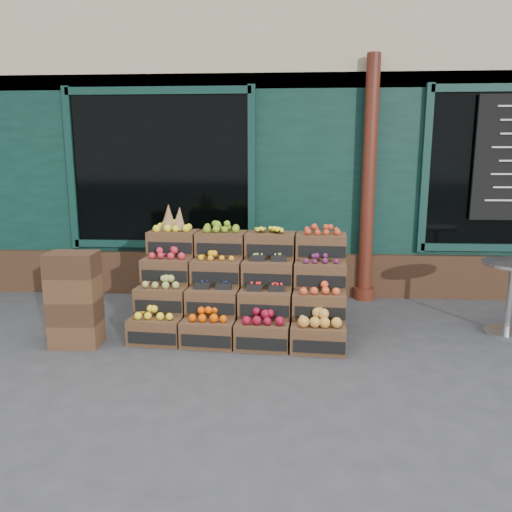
{
  "coord_description": "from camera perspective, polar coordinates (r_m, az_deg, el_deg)",
  "views": [
    {
      "loc": [
        0.14,
        -4.65,
        1.92
      ],
      "look_at": [
        -0.2,
        0.7,
        0.85
      ],
      "focal_mm": 35.0,
      "sensor_mm": 36.0,
      "label": 1
    }
  ],
  "objects": [
    {
      "name": "crate_display",
      "position": [
        5.53,
        -1.6,
        -4.34
      ],
      "size": [
        2.31,
        1.25,
        1.4
      ],
      "rotation": [
        0.0,
        0.0,
        -0.08
      ],
      "color": "#4D321E",
      "rests_on": "ground"
    },
    {
      "name": "bistro_table",
      "position": [
        6.09,
        27.09,
        -3.43
      ],
      "size": [
        0.64,
        0.64,
        0.81
      ],
      "rotation": [
        0.0,
        0.0,
        0.34
      ],
      "color": "silver",
      "rests_on": "ground"
    },
    {
      "name": "ground",
      "position": [
        5.04,
        1.8,
        -11.14
      ],
      "size": [
        60.0,
        60.0,
        0.0
      ],
      "primitive_type": "plane",
      "color": "#363638",
      "rests_on": "ground"
    },
    {
      "name": "shopkeeper",
      "position": [
        7.81,
        -12.45,
        4.97
      ],
      "size": [
        0.89,
        0.68,
        2.2
      ],
      "primitive_type": "imported",
      "rotation": [
        0.0,
        0.0,
        3.35
      ],
      "color": "#17521D",
      "rests_on": "ground"
    },
    {
      "name": "spare_crates",
      "position": [
        5.43,
        -20.03,
        -4.69
      ],
      "size": [
        0.51,
        0.36,
        0.98
      ],
      "rotation": [
        0.0,
        0.0,
        0.05
      ],
      "color": "#4D321E",
      "rests_on": "ground"
    },
    {
      "name": "shop_facade",
      "position": [
        9.78,
        2.91,
        14.06
      ],
      "size": [
        12.0,
        6.24,
        4.8
      ],
      "color": "#0D2C25",
      "rests_on": "ground"
    }
  ]
}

